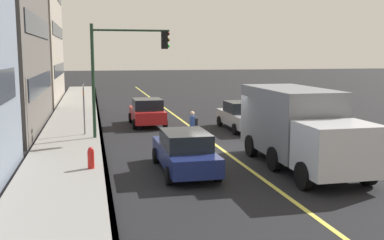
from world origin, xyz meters
name	(u,v)px	position (x,y,z in m)	size (l,w,h in m)	color
ground	(221,149)	(0.00, 0.00, 0.00)	(200.00, 200.00, 0.00)	black
sidewalk_slab	(67,154)	(0.00, 6.76, 0.07)	(80.00, 3.17, 0.15)	gray
curb_edge	(103,153)	(0.00, 5.25, 0.07)	(80.00, 0.16, 0.15)	slate
lane_stripe_center	(221,149)	(0.00, 0.00, 0.01)	(80.00, 0.16, 0.01)	#D8CC4C
car_navy	(185,151)	(-3.60, 2.43, 0.77)	(4.69, 1.88, 1.52)	navy
car_red	(147,112)	(7.53, 2.44, 0.82)	(4.10, 1.97, 1.63)	red
car_silver	(243,116)	(4.85, -2.67, 0.79)	(4.50, 2.05, 1.59)	#A8AAB2
truck_gray	(298,126)	(-3.70, -1.95, 1.57)	(7.10, 2.54, 2.96)	silver
pedestrian_with_backpack	(193,126)	(0.96, 1.11, 0.96)	(0.42, 0.40, 1.64)	brown
traffic_light_mast	(123,61)	(3.32, 4.11, 3.92)	(0.28, 3.90, 5.72)	#1E3823
street_sign_post	(84,105)	(4.38, 6.08, 1.68)	(0.60, 0.08, 2.85)	slate
fire_hydrant	(91,160)	(-2.92, 5.77, 0.47)	(0.24, 0.24, 0.94)	red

